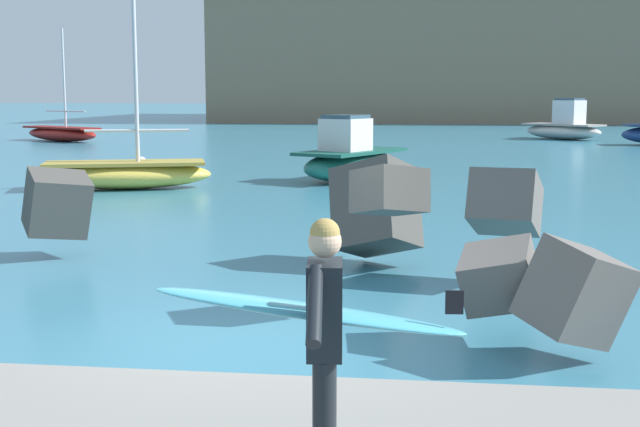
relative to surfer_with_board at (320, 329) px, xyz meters
The scene contains 9 objects.
ground_plane 4.29m from the surfer_with_board, 106.73° to the left, with size 400.00×400.00×0.00m, color teal.
breakwater_jetty 6.60m from the surfer_with_board, 118.87° to the left, with size 32.72×7.60×2.43m.
surfer_with_board is the anchor object (origin of this frame).
boat_near_right 46.30m from the surfer_with_board, 115.89° to the left, with size 5.99×4.49×6.31m.
boat_mid_right 21.92m from the surfer_with_board, 94.81° to the left, with size 3.78×4.88×2.08m.
boat_far_left 48.05m from the surfer_with_board, 79.79° to the left, with size 5.05×4.99×2.42m.
boat_far_centre 20.31m from the surfer_with_board, 113.44° to the left, with size 5.21×3.11×7.79m.
mooring_buoy_inner 27.06m from the surfer_with_board, 111.42° to the left, with size 0.44×0.44×0.44m.
headland_bluff 89.72m from the surfer_with_board, 77.22° to the left, with size 79.81×34.77×13.31m.
Camera 1 is at (1.86, -9.24, 2.79)m, focal length 48.42 mm.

